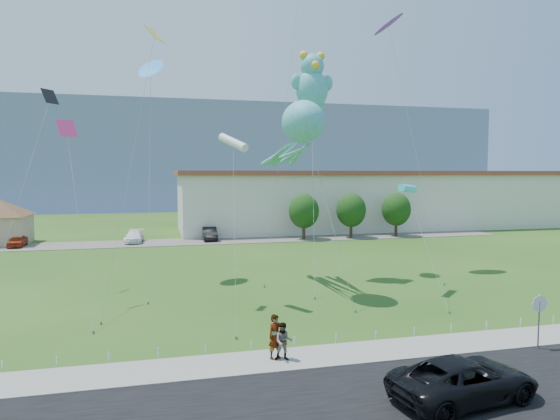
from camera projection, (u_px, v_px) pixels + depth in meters
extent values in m
plane|color=#244A14|center=(307.00, 337.00, 24.09)|extent=(160.00, 160.00, 0.00)
cube|color=black|center=(379.00, 413.00, 16.35)|extent=(80.00, 8.00, 0.06)
cube|color=gray|center=(326.00, 356.00, 21.43)|extent=(80.00, 2.50, 0.10)
cube|color=#59544C|center=(219.00, 241.00, 57.97)|extent=(70.00, 6.00, 0.06)
cube|color=gray|center=(181.00, 157.00, 139.32)|extent=(160.00, 50.00, 25.00)
cube|color=beige|center=(389.00, 201.00, 72.64)|extent=(60.00, 14.00, 7.60)
cube|color=brown|center=(390.00, 173.00, 72.34)|extent=(61.00, 15.00, 0.60)
cylinder|color=slate|center=(539.00, 326.00, 22.23)|extent=(0.07, 0.07, 2.20)
cylinder|color=red|center=(539.00, 304.00, 22.15)|extent=(0.76, 0.04, 0.76)
cylinder|color=white|center=(540.00, 304.00, 22.13)|extent=(0.80, 0.02, 0.80)
cylinder|color=white|center=(2.00, 367.00, 19.70)|extent=(0.05, 0.05, 0.50)
cylinder|color=white|center=(57.00, 362.00, 20.18)|extent=(0.05, 0.05, 0.50)
cylinder|color=white|center=(109.00, 358.00, 20.66)|extent=(0.05, 0.05, 0.50)
cylinder|color=white|center=(158.00, 354.00, 21.14)|extent=(0.05, 0.05, 0.50)
cylinder|color=white|center=(206.00, 350.00, 21.62)|extent=(0.05, 0.05, 0.50)
cylinder|color=white|center=(251.00, 346.00, 22.10)|extent=(0.05, 0.05, 0.50)
cylinder|color=white|center=(294.00, 342.00, 22.58)|extent=(0.05, 0.05, 0.50)
cylinder|color=white|center=(336.00, 339.00, 23.06)|extent=(0.05, 0.05, 0.50)
cylinder|color=white|center=(376.00, 335.00, 23.54)|extent=(0.05, 0.05, 0.50)
cylinder|color=white|center=(414.00, 332.00, 24.02)|extent=(0.05, 0.05, 0.50)
cylinder|color=white|center=(451.00, 329.00, 24.50)|extent=(0.05, 0.05, 0.50)
cylinder|color=white|center=(487.00, 326.00, 24.98)|extent=(0.05, 0.05, 0.50)
cylinder|color=white|center=(521.00, 323.00, 25.46)|extent=(0.05, 0.05, 0.50)
cylinder|color=white|center=(553.00, 320.00, 25.94)|extent=(0.05, 0.05, 0.50)
cylinder|color=#3F2B19|center=(304.00, 230.00, 59.32)|extent=(0.36, 0.36, 2.20)
ellipsoid|color=#14380F|center=(304.00, 211.00, 59.15)|extent=(3.60, 3.60, 4.14)
cylinder|color=#3F2B19|center=(351.00, 229.00, 60.76)|extent=(0.36, 0.36, 2.20)
ellipsoid|color=#14380F|center=(351.00, 210.00, 60.59)|extent=(3.60, 3.60, 4.14)
cylinder|color=#3F2B19|center=(396.00, 228.00, 62.20)|extent=(0.36, 0.36, 2.20)
ellipsoid|color=#14380F|center=(396.00, 209.00, 62.03)|extent=(3.60, 3.60, 4.14)
imported|color=black|center=(464.00, 380.00, 17.15)|extent=(5.70, 3.34, 1.49)
imported|color=gray|center=(276.00, 337.00, 20.94)|extent=(0.79, 0.64, 1.88)
imported|color=gray|center=(284.00, 341.00, 20.77)|extent=(0.88, 0.75, 1.59)
imported|color=#B83516|center=(18.00, 241.00, 53.11)|extent=(1.50, 3.68, 1.25)
imported|color=white|center=(134.00, 236.00, 56.47)|extent=(2.24, 4.73, 1.33)
imported|color=black|center=(210.00, 234.00, 58.51)|extent=(1.70, 4.58, 1.50)
ellipsoid|color=teal|center=(303.00, 122.00, 31.16)|extent=(2.64, 3.43, 2.64)
sphere|color=white|center=(301.00, 115.00, 30.02)|extent=(0.41, 0.41, 0.41)
sphere|color=white|center=(315.00, 115.00, 30.25)|extent=(0.41, 0.41, 0.41)
cylinder|color=slate|center=(356.00, 311.00, 28.22)|extent=(0.10, 0.10, 0.16)
cylinder|color=gray|center=(331.00, 219.00, 29.23)|extent=(1.88, 3.37, 10.16)
ellipsoid|color=teal|center=(312.00, 90.00, 36.90)|extent=(2.39, 2.03, 2.99)
sphere|color=teal|center=(312.00, 66.00, 36.78)|extent=(1.75, 1.75, 1.75)
sphere|color=yellow|center=(304.00, 55.00, 36.57)|extent=(0.64, 0.64, 0.64)
sphere|color=yellow|center=(321.00, 56.00, 36.88)|extent=(0.64, 0.64, 0.64)
sphere|color=yellow|center=(315.00, 65.00, 36.07)|extent=(0.64, 0.64, 0.64)
ellipsoid|color=teal|center=(297.00, 82.00, 36.58)|extent=(0.83, 0.59, 1.16)
ellipsoid|color=teal|center=(327.00, 83.00, 37.15)|extent=(0.83, 0.59, 1.16)
ellipsoid|color=teal|center=(305.00, 109.00, 36.87)|extent=(0.74, 0.64, 1.20)
ellipsoid|color=teal|center=(319.00, 109.00, 37.14)|extent=(0.74, 0.64, 1.20)
sphere|color=yellow|center=(306.00, 117.00, 36.74)|extent=(0.64, 0.64, 0.64)
sphere|color=yellow|center=(320.00, 118.00, 37.01)|extent=(0.64, 0.64, 0.64)
cylinder|color=slate|center=(315.00, 298.00, 31.19)|extent=(0.10, 0.10, 0.16)
cylinder|color=gray|center=(313.00, 201.00, 34.13)|extent=(1.84, 6.55, 11.68)
cylinder|color=white|center=(233.00, 142.00, 29.22)|extent=(0.50, 2.25, 0.87)
cylinder|color=slate|center=(236.00, 338.00, 23.67)|extent=(0.10, 0.10, 0.16)
cylinder|color=gray|center=(235.00, 231.00, 26.45)|extent=(0.88, 6.27, 9.34)
cylinder|color=slate|center=(264.00, 286.00, 34.43)|extent=(0.10, 0.10, 0.16)
cylinder|color=gray|center=(285.00, 112.00, 36.65)|extent=(4.33, 5.43, 24.46)
cylinder|color=#37DFFA|center=(407.00, 188.00, 32.79)|extent=(0.50, 2.25, 0.87)
cylinder|color=slate|center=(450.00, 313.00, 27.97)|extent=(0.10, 0.10, 0.16)
cylinder|color=gray|center=(427.00, 247.00, 30.39)|extent=(0.21, 5.47, 6.54)
cube|color=gold|center=(154.00, 34.00, 29.40)|extent=(1.29, 1.29, 0.86)
cylinder|color=slate|center=(101.00, 323.00, 26.00)|extent=(0.10, 0.10, 0.16)
cylinder|color=gray|center=(129.00, 171.00, 27.71)|extent=(3.00, 4.04, 15.74)
cube|color=black|center=(50.00, 96.00, 33.69)|extent=(1.29, 1.29, 0.86)
cylinder|color=gray|center=(19.00, 196.00, 29.58)|extent=(2.05, 9.02, 12.72)
cone|color=purple|center=(388.00, 24.00, 40.17)|extent=(1.80, 1.33, 1.33)
cylinder|color=slate|center=(444.00, 284.00, 35.11)|extent=(0.10, 0.10, 0.16)
cylinder|color=gray|center=(415.00, 146.00, 37.64)|extent=(1.21, 7.06, 19.57)
cone|color=#2889E6|center=(151.00, 68.00, 36.49)|extent=(1.80, 1.33, 1.33)
cylinder|color=slate|center=(148.00, 303.00, 30.04)|extent=(0.10, 0.10, 0.16)
cylinder|color=gray|center=(150.00, 175.00, 33.27)|extent=(0.39, 7.78, 15.26)
cube|color=#E5327A|center=(67.00, 128.00, 29.69)|extent=(1.29, 1.29, 0.86)
cylinder|color=slate|center=(93.00, 332.00, 24.51)|extent=(0.10, 0.10, 0.16)
cylinder|color=gray|center=(79.00, 222.00, 27.11)|extent=(2.01, 6.66, 10.22)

